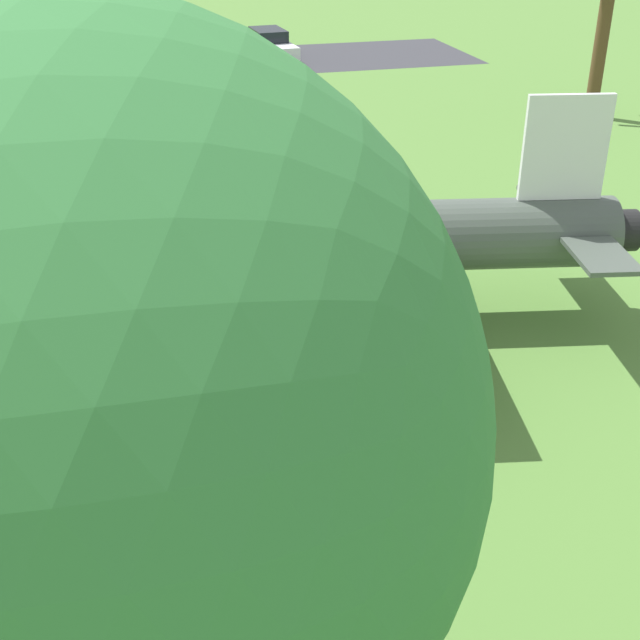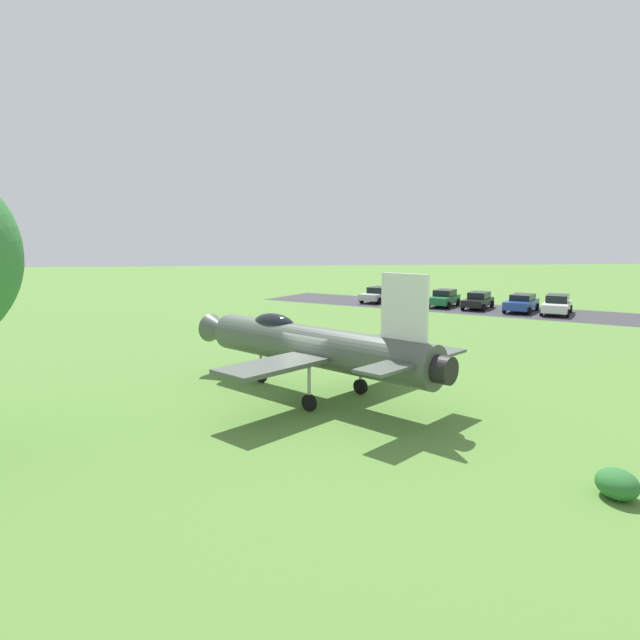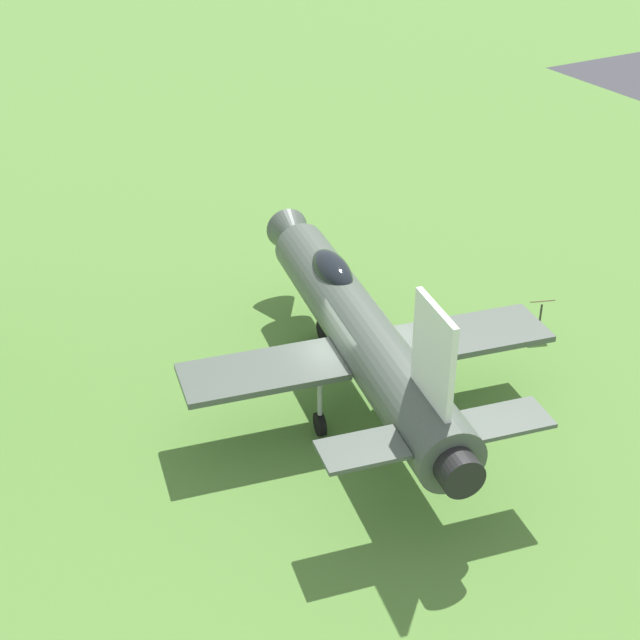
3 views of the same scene
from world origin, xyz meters
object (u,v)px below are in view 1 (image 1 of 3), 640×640
shade_tree (85,405)px  info_plaque (288,192)px  palm_tree (601,40)px  parked_car_green (91,53)px  parked_car_white (270,44)px  parked_car_black (151,51)px  display_jet (353,236)px  parked_car_blue (220,47)px  parked_car_gray (27,55)px

shade_tree → info_plaque: bearing=125.3°
palm_tree → parked_car_green: size_ratio=1.37×
palm_tree → info_plaque: size_ratio=5.39×
info_plaque → parked_car_white: bearing=131.8°
palm_tree → parked_car_black: size_ratio=1.37×
palm_tree → info_plaque: 17.16m
display_jet → parked_car_white: 30.36m
parked_car_blue → parked_car_green: parked_car_green is taller
parked_car_gray → parked_car_white: bearing=85.7°
info_plaque → parked_car_gray: 25.07m
info_plaque → parked_car_blue: parked_car_blue is taller
parked_car_black → parked_car_green: bearing=-90.8°
info_plaque → parked_car_white: 24.11m
parked_car_green → shade_tree: bearing=-1.9°
parked_car_gray → display_jet: bearing=11.0°
parked_car_black → parked_car_green: (-1.87, -2.43, 0.02)m
info_plaque → shade_tree: bearing=-54.7°
parked_car_black → parked_car_blue: bearing=88.9°
parked_car_black → palm_tree: bearing=46.6°
palm_tree → display_jet: bearing=-82.8°
display_jet → info_plaque: 6.42m
display_jet → palm_tree: (-2.60, 20.67, 1.04)m
parked_car_white → shade_tree: bearing=-17.3°
display_jet → shade_tree: 12.73m
parked_car_blue → info_plaque: bearing=-3.2°
shade_tree → palm_tree: shade_tree is taller
info_plaque → parked_car_gray: bearing=161.3°
parked_car_black → display_jet: bearing=2.9°
parked_car_black → parked_car_green: parked_car_green is taller
parked_car_blue → shade_tree: bearing=-8.8°
parked_car_black → parked_car_green: size_ratio=1.00×
display_jet → parked_car_blue: bearing=-82.2°
parked_car_white → parked_car_blue: bearing=-93.7°
info_plaque → parked_car_green: (-21.82, 10.52, -0.08)m
shade_tree → palm_tree: bearing=104.3°
parked_car_blue → parked_car_black: (-2.23, -2.86, -0.01)m
parked_car_green → parked_car_gray: parked_car_gray is taller
parked_car_blue → parked_car_gray: size_ratio=0.98×
display_jet → info_plaque: display_jet is taller
parked_car_green → parked_car_black: bearing=88.5°
shade_tree → display_jet: bearing=116.4°
shade_tree → parked_car_gray: size_ratio=1.71×
parked_car_black → parked_car_white: bearing=89.1°
shade_tree → parked_car_gray: (-34.20, 22.78, -4.86)m
display_jet → parked_car_blue: (-22.74, 19.63, -1.26)m
shade_tree → parked_car_white: size_ratio=1.68×
shade_tree → parked_car_green: bearing=141.9°
parked_car_blue → display_jet: bearing=-2.3°
palm_tree → parked_car_white: bearing=176.5°
display_jet → info_plaque: (-5.02, 3.83, -1.17)m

